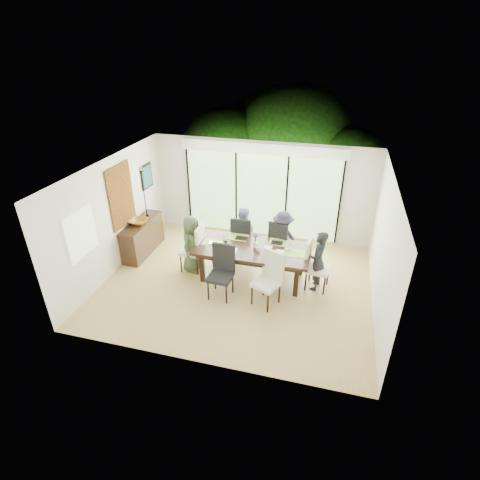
% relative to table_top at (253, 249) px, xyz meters
% --- Properties ---
extents(floor, '(6.00, 5.00, 0.01)m').
position_rel_table_top_xyz_m(floor, '(-0.28, -0.29, -0.79)').
color(floor, olive).
rests_on(floor, ground).
extents(ceiling, '(6.00, 5.00, 0.01)m').
position_rel_table_top_xyz_m(ceiling, '(-0.28, -0.29, 1.92)').
color(ceiling, white).
rests_on(ceiling, wall_back).
extents(wall_back, '(6.00, 0.02, 2.70)m').
position_rel_table_top_xyz_m(wall_back, '(-0.28, 2.22, 0.56)').
color(wall_back, silver).
rests_on(wall_back, floor).
extents(wall_front, '(6.00, 0.02, 2.70)m').
position_rel_table_top_xyz_m(wall_front, '(-0.28, -2.80, 0.56)').
color(wall_front, white).
rests_on(wall_front, floor).
extents(wall_left, '(0.02, 5.00, 2.70)m').
position_rel_table_top_xyz_m(wall_left, '(-3.29, -0.29, 0.56)').
color(wall_left, beige).
rests_on(wall_left, floor).
extents(wall_right, '(0.02, 5.00, 2.70)m').
position_rel_table_top_xyz_m(wall_right, '(2.73, -0.29, 0.56)').
color(wall_right, beige).
rests_on(wall_right, floor).
extents(glass_doors, '(4.20, 0.02, 2.30)m').
position_rel_table_top_xyz_m(glass_doors, '(-0.28, 2.18, 0.41)').
color(glass_doors, '#598C3F').
rests_on(glass_doors, wall_back).
extents(blinds_header, '(4.40, 0.06, 0.28)m').
position_rel_table_top_xyz_m(blinds_header, '(-0.28, 2.17, 1.71)').
color(blinds_header, white).
rests_on(blinds_header, wall_back).
extents(mullion_a, '(0.05, 0.04, 2.30)m').
position_rel_table_top_xyz_m(mullion_a, '(-2.38, 2.17, 0.41)').
color(mullion_a, black).
rests_on(mullion_a, wall_back).
extents(mullion_b, '(0.05, 0.04, 2.30)m').
position_rel_table_top_xyz_m(mullion_b, '(-0.98, 2.17, 0.41)').
color(mullion_b, black).
rests_on(mullion_b, wall_back).
extents(mullion_c, '(0.05, 0.04, 2.30)m').
position_rel_table_top_xyz_m(mullion_c, '(0.42, 2.17, 0.41)').
color(mullion_c, black).
rests_on(mullion_c, wall_back).
extents(mullion_d, '(0.05, 0.04, 2.30)m').
position_rel_table_top_xyz_m(mullion_d, '(1.82, 2.17, 0.41)').
color(mullion_d, black).
rests_on(mullion_d, wall_back).
extents(side_window, '(0.02, 0.90, 1.00)m').
position_rel_table_top_xyz_m(side_window, '(-3.25, -1.49, 0.71)').
color(side_window, '#8CAD7F').
rests_on(side_window, wall_left).
extents(deck, '(6.00, 1.80, 0.10)m').
position_rel_table_top_xyz_m(deck, '(-0.28, 3.11, -0.84)').
color(deck, brown).
rests_on(deck, ground).
extents(rail_top, '(6.00, 0.08, 0.06)m').
position_rel_table_top_xyz_m(rail_top, '(-0.28, 3.91, -0.24)').
color(rail_top, brown).
rests_on(rail_top, deck).
extents(foliage_left, '(3.20, 3.20, 3.20)m').
position_rel_table_top_xyz_m(foliage_left, '(-2.08, 4.91, 0.65)').
color(foliage_left, '#14380F').
rests_on(foliage_left, ground).
extents(foliage_mid, '(4.00, 4.00, 4.00)m').
position_rel_table_top_xyz_m(foliage_mid, '(0.12, 5.51, 1.01)').
color(foliage_mid, '#14380F').
rests_on(foliage_mid, ground).
extents(foliage_right, '(2.80, 2.80, 2.80)m').
position_rel_table_top_xyz_m(foliage_right, '(1.92, 4.71, 0.47)').
color(foliage_right, '#14380F').
rests_on(foliage_right, ground).
extents(foliage_far, '(3.60, 3.60, 3.60)m').
position_rel_table_top_xyz_m(foliage_far, '(-0.88, 6.21, 0.83)').
color(foliage_far, '#14380F').
rests_on(foliage_far, ground).
extents(table_top, '(2.62, 1.20, 0.07)m').
position_rel_table_top_xyz_m(table_top, '(0.00, 0.00, 0.00)').
color(table_top, black).
rests_on(table_top, floor).
extents(table_apron, '(2.40, 0.98, 0.11)m').
position_rel_table_top_xyz_m(table_apron, '(0.00, 0.00, -0.10)').
color(table_apron, black).
rests_on(table_apron, floor).
extents(table_leg_fl, '(0.10, 0.10, 0.75)m').
position_rel_table_top_xyz_m(table_leg_fl, '(-1.08, -0.43, -0.41)').
color(table_leg_fl, black).
rests_on(table_leg_fl, floor).
extents(table_leg_fr, '(0.10, 0.10, 0.75)m').
position_rel_table_top_xyz_m(table_leg_fr, '(1.08, -0.43, -0.41)').
color(table_leg_fr, black).
rests_on(table_leg_fr, floor).
extents(table_leg_bl, '(0.10, 0.10, 0.75)m').
position_rel_table_top_xyz_m(table_leg_bl, '(-1.08, 0.43, -0.41)').
color(table_leg_bl, black).
rests_on(table_leg_bl, floor).
extents(table_leg_br, '(0.10, 0.10, 0.75)m').
position_rel_table_top_xyz_m(table_leg_br, '(1.08, 0.43, -0.41)').
color(table_leg_br, black).
rests_on(table_leg_br, floor).
extents(chair_left_end, '(0.51, 0.51, 1.20)m').
position_rel_table_top_xyz_m(chair_left_end, '(-1.50, 0.00, -0.19)').
color(chair_left_end, silver).
rests_on(chair_left_end, floor).
extents(chair_right_end, '(0.56, 0.56, 1.20)m').
position_rel_table_top_xyz_m(chair_right_end, '(1.50, 0.00, -0.19)').
color(chair_right_end, white).
rests_on(chair_right_end, floor).
extents(chair_far_left, '(0.51, 0.51, 1.20)m').
position_rel_table_top_xyz_m(chair_far_left, '(-0.45, 0.85, -0.19)').
color(chair_far_left, black).
rests_on(chair_far_left, floor).
extents(chair_far_right, '(0.64, 0.64, 1.20)m').
position_rel_table_top_xyz_m(chair_far_right, '(0.55, 0.85, -0.19)').
color(chair_far_right, black).
rests_on(chair_far_right, floor).
extents(chair_near_left, '(0.53, 0.53, 1.20)m').
position_rel_table_top_xyz_m(chair_near_left, '(-0.50, -0.87, -0.19)').
color(chair_near_left, black).
rests_on(chair_near_left, floor).
extents(chair_near_right, '(0.67, 0.67, 1.20)m').
position_rel_table_top_xyz_m(chair_near_right, '(0.50, -0.87, -0.19)').
color(chair_near_right, silver).
rests_on(chair_near_right, floor).
extents(person_left_end, '(0.52, 0.72, 1.41)m').
position_rel_table_top_xyz_m(person_left_end, '(-1.48, 0.00, -0.08)').
color(person_left_end, '#3F4E34').
rests_on(person_left_end, floor).
extents(person_right_end, '(0.50, 0.71, 1.41)m').
position_rel_table_top_xyz_m(person_right_end, '(1.48, 0.00, -0.08)').
color(person_right_end, black).
rests_on(person_right_end, floor).
extents(person_far_left, '(0.67, 0.43, 1.41)m').
position_rel_table_top_xyz_m(person_far_left, '(-0.45, 0.83, -0.08)').
color(person_far_left, '#8096B9').
rests_on(person_far_left, floor).
extents(person_far_right, '(0.66, 0.42, 1.41)m').
position_rel_table_top_xyz_m(person_far_right, '(0.55, 0.83, -0.08)').
color(person_far_right, '#252030').
rests_on(person_far_right, floor).
extents(placemat_left, '(0.48, 0.35, 0.01)m').
position_rel_table_top_xyz_m(placemat_left, '(-0.95, 0.00, 0.04)').
color(placemat_left, '#7DB13F').
rests_on(placemat_left, table_top).
extents(placemat_right, '(0.48, 0.35, 0.01)m').
position_rel_table_top_xyz_m(placemat_right, '(0.95, 0.00, 0.04)').
color(placemat_right, '#83C145').
rests_on(placemat_right, table_top).
extents(placemat_far_l, '(0.48, 0.35, 0.01)m').
position_rel_table_top_xyz_m(placemat_far_l, '(-0.45, 0.40, 0.04)').
color(placemat_far_l, '#97C747').
rests_on(placemat_far_l, table_top).
extents(placemat_far_r, '(0.48, 0.35, 0.01)m').
position_rel_table_top_xyz_m(placemat_far_r, '(0.55, 0.40, 0.04)').
color(placemat_far_r, olive).
rests_on(placemat_far_r, table_top).
extents(placemat_paper, '(0.48, 0.35, 0.01)m').
position_rel_table_top_xyz_m(placemat_paper, '(-0.55, -0.30, 0.04)').
color(placemat_paper, white).
rests_on(placemat_paper, table_top).
extents(tablet_far_l, '(0.28, 0.20, 0.01)m').
position_rel_table_top_xyz_m(tablet_far_l, '(-0.35, 0.35, 0.05)').
color(tablet_far_l, black).
rests_on(tablet_far_l, table_top).
extents(tablet_far_r, '(0.26, 0.19, 0.01)m').
position_rel_table_top_xyz_m(tablet_far_r, '(0.50, 0.35, 0.04)').
color(tablet_far_r, black).
rests_on(tablet_far_r, table_top).
extents(papers, '(0.33, 0.24, 0.00)m').
position_rel_table_top_xyz_m(papers, '(0.70, -0.05, 0.03)').
color(papers, white).
rests_on(papers, table_top).
extents(platter_base, '(0.28, 0.28, 0.03)m').
position_rel_table_top_xyz_m(platter_base, '(-0.55, -0.30, 0.05)').
color(platter_base, white).
rests_on(platter_base, table_top).
extents(platter_snacks, '(0.22, 0.22, 0.02)m').
position_rel_table_top_xyz_m(platter_snacks, '(-0.55, -0.30, 0.07)').
color(platter_snacks, '#C06416').
rests_on(platter_snacks, table_top).
extents(vase, '(0.09, 0.09, 0.13)m').
position_rel_table_top_xyz_m(vase, '(0.05, 0.05, 0.10)').
color(vase, silver).
rests_on(vase, table_top).
extents(hyacinth_stems, '(0.04, 0.04, 0.17)m').
position_rel_table_top_xyz_m(hyacinth_stems, '(0.05, 0.05, 0.23)').
color(hyacinth_stems, '#337226').
rests_on(hyacinth_stems, table_top).
extents(hyacinth_blooms, '(0.12, 0.12, 0.12)m').
position_rel_table_top_xyz_m(hyacinth_blooms, '(0.05, 0.05, 0.34)').
color(hyacinth_blooms, '#594CBE').
rests_on(hyacinth_blooms, table_top).
extents(laptop, '(0.36, 0.23, 0.03)m').
position_rel_table_top_xyz_m(laptop, '(-0.85, -0.10, 0.05)').
color(laptop, silver).
rests_on(laptop, table_top).
extents(cup_a, '(0.19, 0.19, 0.10)m').
position_rel_table_top_xyz_m(cup_a, '(-0.70, 0.15, 0.09)').
color(cup_a, white).
rests_on(cup_a, table_top).
extents(cup_b, '(0.15, 0.15, 0.10)m').
position_rel_table_top_xyz_m(cup_b, '(0.15, -0.10, 0.08)').
color(cup_b, white).
rests_on(cup_b, table_top).
extents(cup_c, '(0.19, 0.19, 0.10)m').
position_rel_table_top_xyz_m(cup_c, '(0.80, 0.10, 0.09)').
color(cup_c, white).
rests_on(cup_c, table_top).
extents(book, '(0.19, 0.25, 0.02)m').
position_rel_table_top_xyz_m(book, '(0.25, 0.05, 0.04)').
color(book, white).
rests_on(book, table_top).
extents(sideboard, '(0.44, 1.55, 0.87)m').
position_rel_table_top_xyz_m(sideboard, '(-3.04, 0.45, -0.35)').
color(sideboard, black).
rests_on(sideboard, floor).
extents(bowl, '(0.46, 0.46, 0.11)m').
position_rel_table_top_xyz_m(bowl, '(-3.04, 0.35, 0.14)').
color(bowl, olive).
rests_on(bowl, sideboard).
extents(candlestick_base, '(0.10, 0.10, 0.04)m').
position_rel_table_top_xyz_m(candlestick_base, '(-3.04, 0.80, 0.11)').
color(candlestick_base, black).
rests_on(candlestick_base, sideboard).
extents(candlestick_shaft, '(0.02, 0.02, 1.21)m').
position_rel_table_top_xyz_m(candlestick_shaft, '(-3.04, 0.80, 0.72)').
color(candlestick_shaft, black).
rests_on(candlestick_shaft, sideboard).
extents(candlestick_pan, '(0.10, 0.10, 0.03)m').
position_rel_table_top_xyz_m(candlestick_pan, '(-3.04, 0.80, 1.32)').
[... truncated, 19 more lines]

